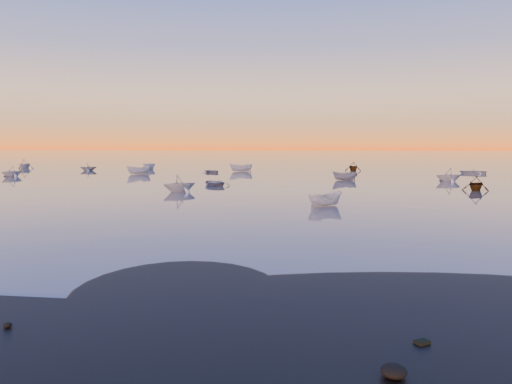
# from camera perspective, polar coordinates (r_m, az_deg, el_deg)

# --- Properties ---
(ground) EXTENTS (600.00, 600.00, 0.00)m
(ground) POSITION_cam_1_polar(r_m,az_deg,el_deg) (118.75, 4.74, 2.93)
(ground) COLOR #6D605B
(ground) RESTS_ON ground
(mud_lobes) EXTENTS (140.00, 6.00, 0.07)m
(mud_lobes) POSITION_cam_1_polar(r_m,az_deg,el_deg) (19.44, -12.94, -10.38)
(mud_lobes) COLOR black
(mud_lobes) RESTS_ON ground
(moored_fleet) EXTENTS (124.00, 58.00, 1.20)m
(moored_fleet) POSITION_cam_1_polar(r_m,az_deg,el_deg) (71.96, 2.59, 1.29)
(moored_fleet) COLOR silver
(moored_fleet) RESTS_ON ground
(boat_near_center) EXTENTS (3.40, 3.68, 1.22)m
(boat_near_center) POSITION_cam_1_polar(r_m,az_deg,el_deg) (42.77, 7.92, -1.65)
(boat_near_center) COLOR silver
(boat_near_center) RESTS_ON ground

